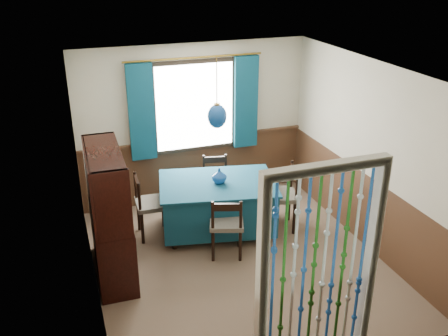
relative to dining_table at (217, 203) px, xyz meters
name	(u,v)px	position (x,y,z in m)	size (l,w,h in m)	color
floor	(239,261)	(0.01, -0.84, -0.44)	(4.00, 4.00, 0.00)	brown
ceiling	(241,71)	(0.01, -0.84, 2.06)	(4.00, 4.00, 0.00)	silver
wall_back	(194,124)	(0.01, 1.16, 0.81)	(3.60, 3.60, 0.00)	beige
wall_front	(323,265)	(0.01, -2.84, 0.81)	(3.60, 3.60, 0.00)	beige
wall_left	(87,197)	(-1.79, -0.84, 0.81)	(4.00, 4.00, 0.00)	beige
wall_right	(368,156)	(1.81, -0.84, 0.81)	(4.00, 4.00, 0.00)	beige
wainscot_back	(195,169)	(0.01, 1.15, 0.06)	(3.60, 3.60, 0.00)	#492D1B
wainscot_front	(315,332)	(0.01, -2.82, 0.06)	(3.60, 3.60, 0.00)	#492D1B
wainscot_left	(95,254)	(-1.78, -0.84, 0.06)	(4.00, 4.00, 0.00)	#492D1B
wainscot_right	(360,206)	(1.79, -0.84, 0.06)	(4.00, 4.00, 0.00)	#492D1B
window	(194,106)	(0.01, 1.11, 1.11)	(1.32, 0.12, 1.42)	black
doorway	(318,280)	(0.01, -2.78, 0.61)	(1.16, 0.12, 2.18)	silver
dining_table	(217,203)	(0.00, 0.00, 0.00)	(1.79, 1.41, 0.77)	#103E53
chair_near	(226,224)	(-0.09, -0.64, 0.02)	(0.54, 0.53, 0.88)	black
chair_far	(216,182)	(0.19, 0.64, 0.01)	(0.49, 0.48, 0.85)	black
chair_left	(150,204)	(-0.93, 0.20, 0.04)	(0.46, 0.47, 0.92)	black
chair_right	(282,195)	(0.91, -0.20, 0.07)	(0.56, 0.58, 0.97)	black
sideboard	(111,232)	(-1.55, -0.53, 0.13)	(0.46, 1.27, 1.64)	black
pendant_lamp	(217,116)	(0.00, 0.00, 1.29)	(0.26, 0.26, 0.93)	olive
vase_table	(219,176)	(0.02, -0.02, 0.42)	(0.19, 0.19, 0.20)	navy
bowl_shelf	(115,199)	(-1.49, -0.82, 0.71)	(0.23, 0.23, 0.06)	beige
vase_sideboard	(110,196)	(-1.49, -0.24, 0.48)	(0.20, 0.20, 0.21)	beige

